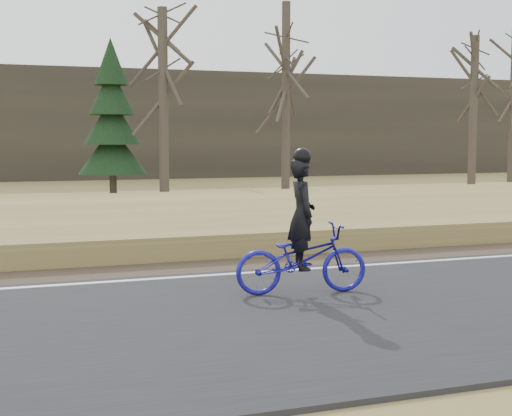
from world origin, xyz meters
name	(u,v)px	position (x,y,z in m)	size (l,w,h in m)	color
ground	(439,266)	(0.00, 0.00, 0.00)	(120.00, 120.00, 0.00)	#9A8D4E
edge_line	(433,261)	(0.00, 0.20, 0.07)	(120.00, 0.12, 0.01)	silver
shoulder	(404,255)	(0.00, 1.20, 0.02)	(120.00, 1.60, 0.04)	#473A2B
embankment	(337,226)	(0.00, 4.20, 0.22)	(120.00, 5.00, 0.44)	#9A8D4E
ballast	(279,210)	(0.00, 8.00, 0.23)	(120.00, 3.00, 0.45)	slate
railroad	(279,200)	(0.00, 8.00, 0.53)	(120.00, 2.40, 0.29)	black
treeline_backdrop	(142,125)	(0.00, 30.00, 3.00)	(120.00, 4.00, 6.00)	#383328
cyclist	(302,248)	(-3.28, -1.49, 0.71)	(1.97, 0.91, 2.08)	#18148F
bare_tree_near_left	(163,105)	(-1.82, 15.06, 3.48)	(0.36, 0.36, 6.95)	#453D32
bare_tree_center	(286,97)	(4.02, 17.76, 3.99)	(0.36, 0.36, 7.97)	#453D32
bare_tree_right	(473,114)	(11.58, 15.13, 3.29)	(0.36, 0.36, 6.57)	#453D32
conifer	(112,123)	(-3.49, 16.57, 2.84)	(2.60, 2.60, 6.01)	#453D32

